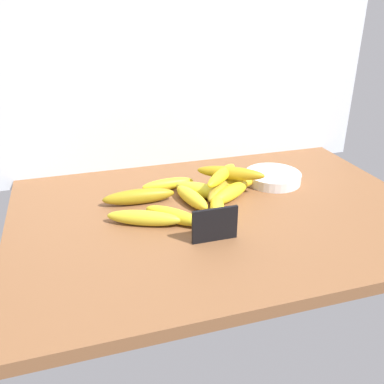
{
  "coord_description": "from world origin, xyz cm",
  "views": [
    {
      "loc": [
        -36.15,
        -91.55,
        55.05
      ],
      "look_at": [
        -7.19,
        3.77,
        8.0
      ],
      "focal_mm": 38.85,
      "sensor_mm": 36.0,
      "label": 1
    }
  ],
  "objects": [
    {
      "name": "banana_10",
      "position": [
        6.61,
        10.92,
        8.95
      ],
      "size": [
        18.83,
        13.38,
        3.81
      ],
      "primitive_type": "ellipsoid",
      "rotation": [
        0.0,
        0.0,
        2.6
      ],
      "color": "#AC8717",
      "rests_on": "banana_7"
    },
    {
      "name": "banana_7",
      "position": [
        6.77,
        11.74,
        5.02
      ],
      "size": [
        15.66,
        4.11,
        4.05
      ],
      "primitive_type": "ellipsoid",
      "rotation": [
        0.0,
        0.0,
        3.14
      ],
      "color": "yellow",
      "rests_on": "counter_top"
    },
    {
      "name": "banana_5",
      "position": [
        -10.3,
        17.9,
        4.67
      ],
      "size": [
        15.95,
        4.21,
        3.35
      ],
      "primitive_type": "ellipsoid",
      "rotation": [
        0.0,
        0.0,
        3.2
      ],
      "color": "yellow",
      "rests_on": "counter_top"
    },
    {
      "name": "banana_2",
      "position": [
        -13.85,
        -1.9,
        4.9
      ],
      "size": [
        14.27,
        14.44,
        3.79
      ],
      "primitive_type": "ellipsoid",
      "rotation": [
        0.0,
        0.0,
        5.49
      ],
      "color": "yellow",
      "rests_on": "counter_top"
    },
    {
      "name": "chalkboard_sign",
      "position": [
        -6.78,
        -13.05,
        6.86
      ],
      "size": [
        11.0,
        1.8,
        8.4
      ],
      "color": "black",
      "rests_on": "counter_top"
    },
    {
      "name": "banana_1",
      "position": [
        -21.16,
        -1.1,
        4.95
      ],
      "size": [
        19.03,
        11.43,
        3.9
      ],
      "primitive_type": "ellipsoid",
      "rotation": [
        0.0,
        0.0,
        2.72
      ],
      "color": "gold",
      "rests_on": "counter_top"
    },
    {
      "name": "banana_9",
      "position": [
        -1.75,
        -1.19,
        4.84
      ],
      "size": [
        8.91,
        18.71,
        3.68
      ],
      "primitive_type": "ellipsoid",
      "rotation": [
        0.0,
        0.0,
        1.27
      ],
      "color": "yellow",
      "rests_on": "counter_top"
    },
    {
      "name": "back_wall",
      "position": [
        0.0,
        39.0,
        35.0
      ],
      "size": [
        130.0,
        2.0,
        70.0
      ],
      "primitive_type": "cube",
      "color": "silver",
      "rests_on": "ground"
    },
    {
      "name": "banana_6",
      "position": [
        -20.27,
        11.17,
        5.11
      ],
      "size": [
        20.06,
        5.09,
        4.21
      ],
      "primitive_type": "ellipsoid",
      "rotation": [
        0.0,
        0.0,
        6.24
      ],
      "color": "olive",
      "rests_on": "counter_top"
    },
    {
      "name": "banana_4",
      "position": [
        -6.48,
        6.43,
        5.03
      ],
      "size": [
        7.65,
        15.72,
        4.06
      ],
      "primitive_type": "ellipsoid",
      "rotation": [
        0.0,
        0.0,
        4.96
      ],
      "color": "yellow",
      "rests_on": "counter_top"
    },
    {
      "name": "counter_top",
      "position": [
        0.0,
        0.0,
        1.5
      ],
      "size": [
        110.0,
        76.0,
        3.0
      ],
      "primitive_type": "cube",
      "color": "brown",
      "rests_on": "ground"
    },
    {
      "name": "banana_3",
      "position": [
        4.72,
        5.99,
        5.12
      ],
      "size": [
        15.98,
        12.55,
        4.24
      ],
      "primitive_type": "ellipsoid",
      "rotation": [
        0.0,
        0.0,
        3.73
      ],
      "color": "yellow",
      "rests_on": "counter_top"
    },
    {
      "name": "banana_0",
      "position": [
        2.81,
        9.45,
        5.16
      ],
      "size": [
        14.0,
        16.44,
        4.32
      ],
      "primitive_type": "ellipsoid",
      "rotation": [
        0.0,
        0.0,
        0.92
      ],
      "color": "#A48625",
      "rests_on": "counter_top"
    },
    {
      "name": "banana_8",
      "position": [
        -2.5,
        9.79,
        5.11
      ],
      "size": [
        14.84,
        14.52,
        4.22
      ],
      "primitive_type": "ellipsoid",
      "rotation": [
        0.0,
        0.0,
        2.37
      ],
      "color": "gold",
      "rests_on": "counter_top"
    },
    {
      "name": "banana_11",
      "position": [
        3.47,
        9.84,
        9.07
      ],
      "size": [
        14.52,
        14.6,
        3.5
      ],
      "primitive_type": "ellipsoid",
      "rotation": [
        0.0,
        0.0,
        0.79
      ],
      "color": "yellow",
      "rests_on": "banana_0"
    },
    {
      "name": "fruit_bowl",
      "position": [
        21.89,
        13.72,
        4.53
      ],
      "size": [
        17.06,
        17.06,
        3.06
      ],
      "primitive_type": "cylinder",
      "color": "silver",
      "rests_on": "counter_top"
    }
  ]
}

